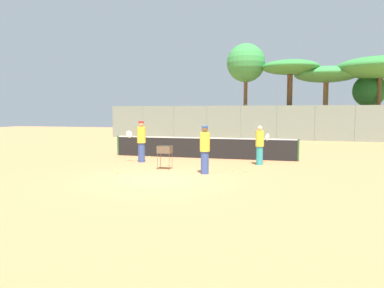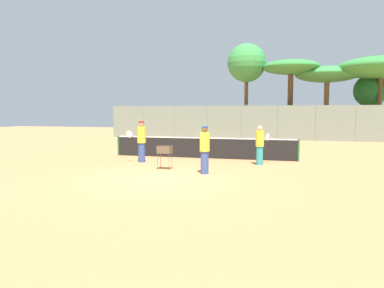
% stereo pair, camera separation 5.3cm
% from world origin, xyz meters
% --- Properties ---
extents(ground_plane, '(80.00, 80.00, 0.00)m').
position_xyz_m(ground_plane, '(0.00, 0.00, 0.00)').
color(ground_plane, '#D37F4C').
extents(tennis_net, '(9.57, 0.10, 1.07)m').
position_xyz_m(tennis_net, '(0.00, 6.34, 0.56)').
color(tennis_net, '#26592D').
rests_on(tennis_net, ground_plane).
extents(back_fence, '(24.31, 0.08, 2.91)m').
position_xyz_m(back_fence, '(0.00, 19.89, 1.45)').
color(back_fence, gray).
rests_on(back_fence, ground_plane).
extents(tree_0, '(3.47, 3.47, 8.53)m').
position_xyz_m(tree_0, '(0.06, 22.24, 6.73)').
color(tree_0, brown).
rests_on(tree_0, ground_plane).
extents(tree_1, '(7.09, 7.09, 6.93)m').
position_xyz_m(tree_1, '(11.19, 22.43, 6.02)').
color(tree_1, brown).
rests_on(tree_1, ground_plane).
extents(tree_2, '(4.98, 4.98, 6.91)m').
position_xyz_m(tree_2, '(3.95, 22.27, 6.15)').
color(tree_2, brown).
rests_on(tree_2, ground_plane).
extents(tree_3, '(2.82, 2.82, 5.62)m').
position_xyz_m(tree_3, '(10.66, 23.69, 4.18)').
color(tree_3, brown).
rests_on(tree_3, ground_plane).
extents(tree_4, '(5.55, 5.55, 6.38)m').
position_xyz_m(tree_4, '(7.05, 23.49, 5.62)').
color(tree_4, brown).
rests_on(tree_4, ground_plane).
extents(player_white_outfit, '(0.39, 0.92, 1.84)m').
position_xyz_m(player_white_outfit, '(1.29, 1.64, 0.95)').
color(player_white_outfit, '#334C8C').
rests_on(player_white_outfit, ground_plane).
extents(player_red_cap, '(0.94, 0.43, 1.93)m').
position_xyz_m(player_red_cap, '(-2.39, 4.09, 1.00)').
color(player_red_cap, '#334C8C').
rests_on(player_red_cap, ground_plane).
extents(player_yellow_shirt, '(0.60, 0.81, 1.76)m').
position_xyz_m(player_yellow_shirt, '(3.07, 4.66, 0.90)').
color(player_yellow_shirt, teal).
rests_on(player_yellow_shirt, ground_plane).
extents(ball_cart, '(0.56, 0.41, 0.98)m').
position_xyz_m(ball_cart, '(-0.56, 2.25, 0.74)').
color(ball_cart, brown).
rests_on(ball_cart, ground_plane).
extents(tennis_ball_0, '(0.07, 0.07, 0.07)m').
position_xyz_m(tennis_ball_0, '(-0.79, 3.37, 0.03)').
color(tennis_ball_0, '#D1E54C').
rests_on(tennis_ball_0, ground_plane).
extents(tennis_ball_1, '(0.07, 0.07, 0.07)m').
position_xyz_m(tennis_ball_1, '(-2.95, 2.64, 0.03)').
color(tennis_ball_1, '#D1E54C').
rests_on(tennis_ball_1, ground_plane).
extents(tennis_ball_2, '(0.07, 0.07, 0.07)m').
position_xyz_m(tennis_ball_2, '(2.21, 2.68, 0.03)').
color(tennis_ball_2, '#D1E54C').
rests_on(tennis_ball_2, ground_plane).
extents(tennis_ball_3, '(0.07, 0.07, 0.07)m').
position_xyz_m(tennis_ball_3, '(-1.98, 0.82, 0.03)').
color(tennis_ball_3, '#D1E54C').
rests_on(tennis_ball_3, ground_plane).
extents(tennis_ball_4, '(0.07, 0.07, 0.07)m').
position_xyz_m(tennis_ball_4, '(-2.73, 5.94, 0.03)').
color(tennis_ball_4, '#D1E54C').
rests_on(tennis_ball_4, ground_plane).
extents(tennis_ball_5, '(0.07, 0.07, 0.07)m').
position_xyz_m(tennis_ball_5, '(2.73, 2.45, 0.03)').
color(tennis_ball_5, '#D1E54C').
rests_on(tennis_ball_5, ground_plane).
extents(parked_car, '(4.20, 1.70, 1.60)m').
position_xyz_m(parked_car, '(2.26, 22.38, 0.66)').
color(parked_car, '#B2B7BC').
rests_on(parked_car, ground_plane).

